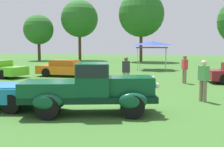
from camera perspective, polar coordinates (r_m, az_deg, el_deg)
ground_plane at (r=9.69m, az=-4.46°, el=-7.66°), size 120.00×120.00×0.00m
feature_pickup_truck at (r=9.02m, az=-4.64°, el=-3.07°), size 4.63×2.52×1.70m
show_car_orange at (r=20.29m, az=-9.63°, el=1.11°), size 4.44×1.99×1.22m
spectator_near_truck at (r=14.24m, az=3.00°, el=0.44°), size 0.41×0.25×1.69m
spectator_between_cars at (r=11.52m, az=18.79°, el=-1.17°), size 0.42×0.47×1.69m
spectator_far_side at (r=16.75m, az=15.13°, el=1.06°), size 0.35×0.45×1.69m
canopy_tent_left_field at (r=25.82m, az=8.52°, el=6.18°), size 2.85×2.85×2.71m
treeline_far_left at (r=42.81m, az=-15.28°, el=8.94°), size 4.51×4.51×6.96m
treeline_mid_left at (r=42.31m, az=-6.90°, el=11.43°), size 5.66×5.66×9.22m
treeline_center at (r=38.91m, az=6.22°, el=12.37°), size 6.41×6.41×9.88m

